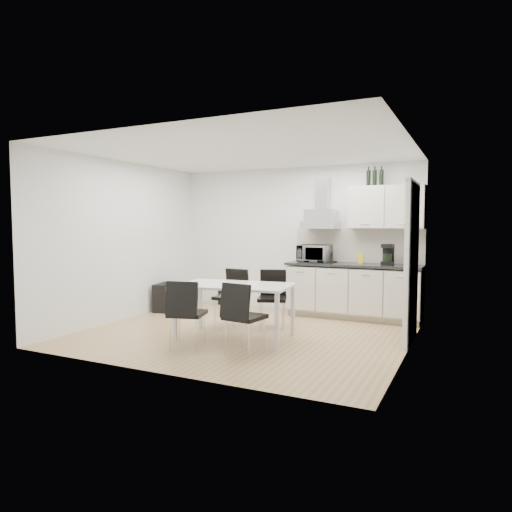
{
  "coord_description": "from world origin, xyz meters",
  "views": [
    {
      "loc": [
        2.97,
        -5.82,
        1.58
      ],
      "look_at": [
        0.01,
        0.32,
        1.1
      ],
      "focal_mm": 32.0,
      "sensor_mm": 36.0,
      "label": 1
    }
  ],
  "objects_px": {
    "chair_near_right": "(245,318)",
    "floor_speaker": "(224,297)",
    "chair_far_right": "(272,300)",
    "chair_near_left": "(187,314)",
    "chair_far_left": "(230,298)",
    "guitar_amp": "(166,297)",
    "kitchenette": "(356,269)",
    "dining_table": "(235,289)"
  },
  "relations": [
    {
      "from": "chair_near_right",
      "to": "floor_speaker",
      "type": "distance_m",
      "value": 3.44
    },
    {
      "from": "chair_far_right",
      "to": "chair_near_left",
      "type": "bearing_deg",
      "value": 51.61
    },
    {
      "from": "chair_near_left",
      "to": "chair_far_right",
      "type": "bearing_deg",
      "value": 56.32
    },
    {
      "from": "chair_far_left",
      "to": "chair_near_left",
      "type": "height_order",
      "value": "same"
    },
    {
      "from": "floor_speaker",
      "to": "guitar_amp",
      "type": "bearing_deg",
      "value": -113.32
    },
    {
      "from": "kitchenette",
      "to": "chair_far_left",
      "type": "xyz_separation_m",
      "value": [
        -1.58,
        -1.47,
        -0.39
      ]
    },
    {
      "from": "kitchenette",
      "to": "dining_table",
      "type": "distance_m",
      "value": 2.38
    },
    {
      "from": "guitar_amp",
      "to": "chair_near_right",
      "type": "bearing_deg",
      "value": -47.24
    },
    {
      "from": "dining_table",
      "to": "guitar_amp",
      "type": "xyz_separation_m",
      "value": [
        -2.1,
        1.24,
        -0.43
      ]
    },
    {
      "from": "chair_near_left",
      "to": "chair_near_right",
      "type": "relative_size",
      "value": 1.0
    },
    {
      "from": "kitchenette",
      "to": "chair_near_right",
      "type": "bearing_deg",
      "value": -104.79
    },
    {
      "from": "chair_far_left",
      "to": "chair_near_left",
      "type": "xyz_separation_m",
      "value": [
        0.12,
        -1.33,
        0.0
      ]
    },
    {
      "from": "kitchenette",
      "to": "chair_near_left",
      "type": "distance_m",
      "value": 3.19
    },
    {
      "from": "chair_far_left",
      "to": "chair_near_right",
      "type": "xyz_separation_m",
      "value": [
        0.87,
        -1.21,
        0.0
      ]
    },
    {
      "from": "chair_far_right",
      "to": "dining_table",
      "type": "bearing_deg",
      "value": 53.4
    },
    {
      "from": "kitchenette",
      "to": "chair_near_right",
      "type": "height_order",
      "value": "kitchenette"
    },
    {
      "from": "guitar_amp",
      "to": "chair_near_left",
      "type": "bearing_deg",
      "value": -58.82
    },
    {
      "from": "kitchenette",
      "to": "chair_near_left",
      "type": "relative_size",
      "value": 2.86
    },
    {
      "from": "chair_far_left",
      "to": "chair_near_left",
      "type": "distance_m",
      "value": 1.34
    },
    {
      "from": "chair_far_right",
      "to": "chair_near_right",
      "type": "bearing_deg",
      "value": 80.42
    },
    {
      "from": "dining_table",
      "to": "floor_speaker",
      "type": "distance_m",
      "value": 2.71
    },
    {
      "from": "kitchenette",
      "to": "guitar_amp",
      "type": "relative_size",
      "value": 3.94
    },
    {
      "from": "chair_near_left",
      "to": "floor_speaker",
      "type": "xyz_separation_m",
      "value": [
        -1.17,
        2.97,
        -0.29
      ]
    },
    {
      "from": "kitchenette",
      "to": "chair_far_right",
      "type": "relative_size",
      "value": 2.86
    },
    {
      "from": "chair_far_right",
      "to": "floor_speaker",
      "type": "bearing_deg",
      "value": -60.74
    },
    {
      "from": "chair_far_right",
      "to": "chair_near_left",
      "type": "distance_m",
      "value": 1.58
    },
    {
      "from": "chair_far_left",
      "to": "chair_near_left",
      "type": "bearing_deg",
      "value": 100.35
    },
    {
      "from": "kitchenette",
      "to": "floor_speaker",
      "type": "height_order",
      "value": "kitchenette"
    },
    {
      "from": "kitchenette",
      "to": "chair_near_right",
      "type": "distance_m",
      "value": 2.8
    },
    {
      "from": "chair_far_right",
      "to": "chair_near_right",
      "type": "xyz_separation_m",
      "value": [
        0.24,
        -1.38,
        0.0
      ]
    },
    {
      "from": "chair_near_right",
      "to": "floor_speaker",
      "type": "xyz_separation_m",
      "value": [
        -1.92,
        2.85,
        -0.29
      ]
    },
    {
      "from": "chair_near_left",
      "to": "guitar_amp",
      "type": "xyz_separation_m",
      "value": [
        -1.82,
        1.98,
        -0.19
      ]
    },
    {
      "from": "chair_near_right",
      "to": "kitchenette",
      "type": "bearing_deg",
      "value": 83.4
    },
    {
      "from": "dining_table",
      "to": "chair_far_left",
      "type": "xyz_separation_m",
      "value": [
        -0.4,
        0.59,
        -0.24
      ]
    },
    {
      "from": "chair_near_left",
      "to": "chair_near_right",
      "type": "xyz_separation_m",
      "value": [
        0.75,
        0.12,
        0.0
      ]
    },
    {
      "from": "dining_table",
      "to": "guitar_amp",
      "type": "distance_m",
      "value": 2.48
    },
    {
      "from": "kitchenette",
      "to": "floor_speaker",
      "type": "relative_size",
      "value": 8.54
    },
    {
      "from": "dining_table",
      "to": "chair_far_right",
      "type": "bearing_deg",
      "value": 66.32
    },
    {
      "from": "chair_far_left",
      "to": "guitar_amp",
      "type": "relative_size",
      "value": 1.38
    },
    {
      "from": "chair_far_left",
      "to": "guitar_amp",
      "type": "distance_m",
      "value": 1.84
    },
    {
      "from": "kitchenette",
      "to": "guitar_amp",
      "type": "height_order",
      "value": "kitchenette"
    },
    {
      "from": "guitar_amp",
      "to": "chair_far_right",
      "type": "bearing_deg",
      "value": -23.09
    }
  ]
}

